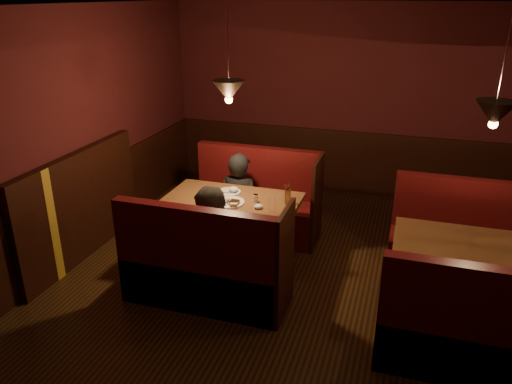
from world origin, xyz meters
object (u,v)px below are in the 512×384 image
(diner_b, at_px, (215,228))
(main_bench_near, at_px, (205,273))
(main_table, at_px, (233,215))
(main_bench_far, at_px, (257,207))
(second_bench_far, at_px, (462,247))
(second_bench_near, at_px, (475,339))
(second_table, at_px, (468,264))
(diner_a, at_px, (239,185))

(diner_b, bearing_deg, main_bench_near, -116.06)
(main_table, bearing_deg, main_bench_far, 88.89)
(main_bench_near, distance_m, second_bench_far, 2.89)
(second_bench_near, bearing_deg, main_bench_near, 173.83)
(diner_b, bearing_deg, second_bench_near, -23.56)
(main_table, xyz_separation_m, second_bench_far, (2.54, 0.54, -0.28))
(second_bench_far, bearing_deg, second_bench_near, -90.00)
(second_bench_near, distance_m, diner_b, 2.56)
(main_bench_far, bearing_deg, second_bench_far, -7.40)
(main_table, height_order, second_table, main_table)
(main_table, bearing_deg, second_bench_far, 12.04)
(second_table, relative_size, second_bench_near, 0.90)
(main_bench_far, distance_m, main_bench_near, 1.74)
(second_bench_near, bearing_deg, second_table, 92.20)
(second_table, bearing_deg, diner_a, 161.38)
(second_bench_near, bearing_deg, diner_a, 147.01)
(second_bench_far, distance_m, diner_a, 2.70)
(second_bench_far, bearing_deg, diner_a, 179.06)
(second_bench_near, height_order, diner_a, diner_a)
(main_bench_far, distance_m, second_bench_far, 2.54)
(main_bench_near, xyz_separation_m, second_table, (2.49, 0.57, 0.22))
(main_bench_near, relative_size, diner_b, 1.07)
(main_bench_near, bearing_deg, second_bench_far, 29.25)
(diner_a, xyz_separation_m, diner_b, (0.18, -1.27, 0.01))
(main_table, height_order, diner_b, diner_b)
(main_table, relative_size, diner_b, 0.98)
(main_table, distance_m, main_bench_near, 0.91)
(main_bench_far, distance_m, second_table, 2.76)
(main_table, relative_size, second_bench_near, 0.98)
(second_bench_near, relative_size, diner_b, 0.99)
(second_table, distance_m, second_bench_near, 0.88)
(diner_a, bearing_deg, diner_b, 103.95)
(main_bench_near, distance_m, second_table, 2.56)
(main_bench_far, xyz_separation_m, second_bench_near, (2.52, -2.01, -0.01))
(main_bench_near, bearing_deg, main_bench_far, 90.00)
(main_bench_near, distance_m, diner_a, 1.52)
(main_bench_far, xyz_separation_m, main_bench_near, (0.00, -1.74, 0.00))
(main_bench_far, relative_size, main_bench_near, 1.00)
(diner_a, bearing_deg, second_table, 167.06)
(second_bench_near, distance_m, diner_a, 3.20)
(diner_a, bearing_deg, main_bench_far, -110.70)
(main_bench_far, xyz_separation_m, diner_a, (-0.14, -0.28, 0.40))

